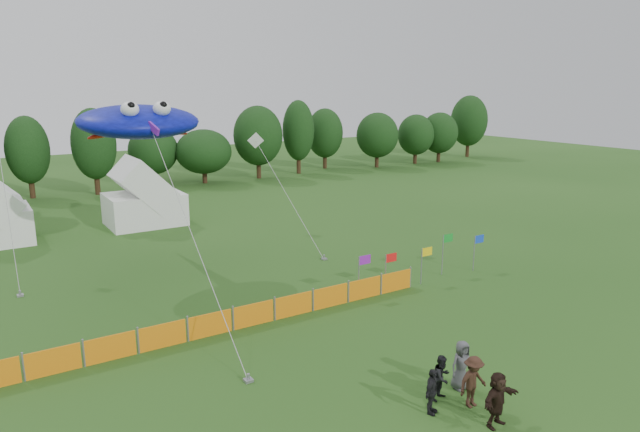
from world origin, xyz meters
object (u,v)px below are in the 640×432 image
spectator_c (473,382)px  spectator_d (432,392)px  spectator_f (497,400)px  barrier_fence (232,320)px  tent_right (144,199)px  spectator_b (442,377)px  stingray_kite (138,121)px  spectator_e (461,365)px

spectator_c → spectator_d: size_ratio=1.14×
spectator_d → spectator_f: (1.22, -1.57, 0.12)m
spectator_c → barrier_fence: bearing=112.7°
tent_right → spectator_b: (1.45, -29.69, -1.17)m
spectator_d → stingray_kite: stingray_kite is taller
spectator_d → spectator_f: spectator_f is taller
tent_right → spectator_c: bearing=-86.3°
tent_right → stingray_kite: (-2.89, -10.74, 6.37)m
spectator_d → spectator_e: bearing=-10.5°
spectator_b → spectator_f: (0.32, -2.04, 0.11)m
barrier_fence → spectator_d: (2.78, -9.20, 0.27)m
tent_right → spectator_f: tent_right is taller
tent_right → barrier_fence: bearing=-96.1°
tent_right → spectator_b: tent_right is taller
spectator_b → spectator_d: (-0.90, -0.47, -0.01)m
tent_right → spectator_e: tent_right is taller
tent_right → barrier_fence: (-2.23, -20.96, -1.44)m
barrier_fence → spectator_b: (3.69, -8.73, 0.27)m
tent_right → spectator_f: 31.79m
spectator_b → spectator_c: 1.02m
barrier_fence → tent_right: bearing=83.9°
tent_right → barrier_fence: tent_right is taller
spectator_f → stingray_kite: stingray_kite is taller
tent_right → spectator_d: (0.55, -30.16, -1.17)m
spectator_b → spectator_c: size_ratio=0.88×
spectator_d → spectator_b: bearing=-0.2°
spectator_c → stingray_kite: stingray_kite is taller
spectator_e → stingray_kite: (-5.37, 18.82, 7.44)m
spectator_b → spectator_d: 1.02m
stingray_kite → spectator_d: bearing=-80.0°
spectator_e → stingray_kite: stingray_kite is taller
spectator_c → spectator_d: spectator_c is taller
barrier_fence → spectator_c: spectator_c is taller
spectator_c → stingray_kite: (-4.86, 19.83, 7.44)m
spectator_e → stingray_kite: bearing=113.2°
tent_right → spectator_c: tent_right is taller
spectator_d → spectator_f: size_ratio=0.86×
spectator_f → spectator_d: bearing=120.5°
barrier_fence → spectator_d: size_ratio=12.99×
stingray_kite → spectator_e: bearing=-74.1°
spectator_c → spectator_f: size_ratio=0.99×
barrier_fence → spectator_c: 10.49m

